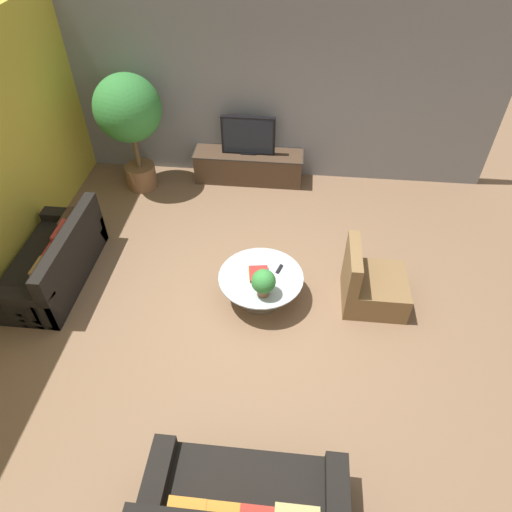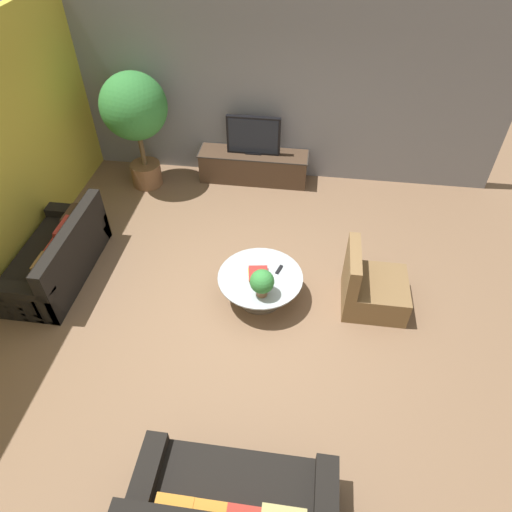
% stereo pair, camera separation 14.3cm
% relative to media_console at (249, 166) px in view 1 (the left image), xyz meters
% --- Properties ---
extents(ground_plane, '(24.00, 24.00, 0.00)m').
position_rel_media_console_xyz_m(ground_plane, '(0.31, -2.94, -0.28)').
color(ground_plane, brown).
extents(back_wall_stone, '(7.40, 0.12, 3.00)m').
position_rel_media_console_xyz_m(back_wall_stone, '(0.31, 0.32, 1.22)').
color(back_wall_stone, slate).
rests_on(back_wall_stone, ground).
extents(media_console, '(1.88, 0.50, 0.53)m').
position_rel_media_console_xyz_m(media_console, '(0.00, 0.00, 0.00)').
color(media_console, '#473323').
rests_on(media_console, ground).
extents(television, '(0.89, 0.13, 0.66)m').
position_rel_media_console_xyz_m(television, '(-0.00, -0.00, 0.58)').
color(television, black).
rests_on(television, media_console).
extents(coffee_table, '(1.09, 1.09, 0.40)m').
position_rel_media_console_xyz_m(coffee_table, '(0.47, -2.77, 0.01)').
color(coffee_table, '#756656').
rests_on(coffee_table, ground).
extents(couch_by_wall, '(0.84, 1.78, 0.84)m').
position_rel_media_console_xyz_m(couch_by_wall, '(-2.32, -2.68, 0.02)').
color(couch_by_wall, black).
rests_on(couch_by_wall, ground).
extents(couch_near_entry, '(1.75, 0.84, 0.84)m').
position_rel_media_console_xyz_m(couch_near_entry, '(0.59, -5.46, 0.01)').
color(couch_near_entry, black).
rests_on(couch_near_entry, ground).
extents(armchair_wicker, '(0.80, 0.76, 0.86)m').
position_rel_media_console_xyz_m(armchair_wicker, '(1.89, -2.66, -0.00)').
color(armchair_wicker, brown).
rests_on(armchair_wicker, ground).
extents(potted_palm_tall, '(1.04, 1.04, 1.94)m').
position_rel_media_console_xyz_m(potted_palm_tall, '(-1.82, -0.38, 1.05)').
color(potted_palm_tall, brown).
rests_on(potted_palm_tall, ground).
extents(potted_plant_tabletop, '(0.30, 0.30, 0.37)m').
position_rel_media_console_xyz_m(potted_plant_tabletop, '(0.53, -3.06, 0.34)').
color(potted_plant_tabletop, brown).
rests_on(potted_plant_tabletop, coffee_table).
extents(book_stack, '(0.29, 0.31, 0.05)m').
position_rel_media_console_xyz_m(book_stack, '(0.44, -2.75, 0.15)').
color(book_stack, gold).
rests_on(book_stack, coffee_table).
extents(remote_black, '(0.09, 0.16, 0.02)m').
position_rel_media_console_xyz_m(remote_black, '(0.70, -2.62, 0.14)').
color(remote_black, black).
rests_on(remote_black, coffee_table).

